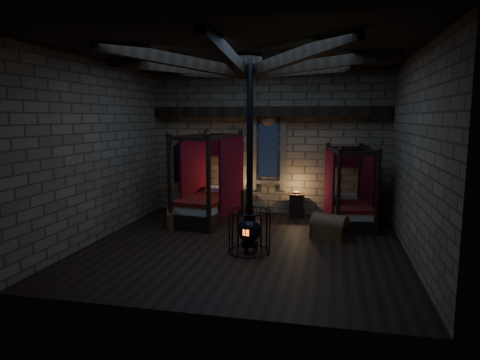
% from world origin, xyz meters
% --- Properties ---
extents(room, '(7.02, 7.02, 4.29)m').
position_xyz_m(room, '(-0.00, 0.09, 3.74)').
color(room, black).
rests_on(room, ground).
extents(bed_left, '(1.57, 2.47, 2.42)m').
position_xyz_m(bed_left, '(-1.45, 2.10, 0.60)').
color(bed_left, black).
rests_on(bed_left, ground).
extents(bed_right, '(1.36, 2.13, 2.07)m').
position_xyz_m(bed_right, '(2.34, 2.44, 0.51)').
color(bed_right, black).
rests_on(bed_right, ground).
extents(trunk_left, '(0.90, 0.69, 0.59)m').
position_xyz_m(trunk_left, '(-1.92, 1.24, 0.26)').
color(trunk_left, brown).
rests_on(trunk_left, ground).
extents(trunk_right, '(0.95, 0.79, 0.60)m').
position_xyz_m(trunk_right, '(1.87, 1.01, 0.27)').
color(trunk_right, brown).
rests_on(trunk_right, ground).
extents(nightstand_left, '(0.48, 0.46, 0.93)m').
position_xyz_m(nightstand_left, '(-0.85, 3.03, 0.39)').
color(nightstand_left, black).
rests_on(nightstand_left, ground).
extents(nightstand_right, '(0.49, 0.47, 0.75)m').
position_xyz_m(nightstand_right, '(0.89, 3.04, 0.35)').
color(nightstand_right, black).
rests_on(nightstand_right, ground).
extents(stove, '(0.91, 0.91, 4.05)m').
position_xyz_m(stove, '(0.20, -0.49, 0.59)').
color(stove, black).
rests_on(stove, ground).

